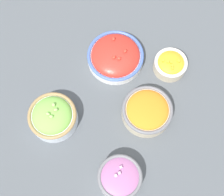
# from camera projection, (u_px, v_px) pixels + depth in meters

# --- Properties ---
(ground_plane) EXTENTS (3.00, 3.00, 0.00)m
(ground_plane) POSITION_uv_depth(u_px,v_px,m) (112.00, 101.00, 1.07)
(ground_plane) COLOR #4C5156
(bowl_squash) EXTENTS (0.12, 0.12, 0.06)m
(bowl_squash) POSITION_uv_depth(u_px,v_px,m) (170.00, 64.00, 1.09)
(bowl_squash) COLOR beige
(bowl_squash) RESTS_ON ground_plane
(bowl_carrots) EXTENTS (0.17, 0.17, 0.06)m
(bowl_carrots) POSITION_uv_depth(u_px,v_px,m) (147.00, 111.00, 1.02)
(bowl_carrots) COLOR beige
(bowl_carrots) RESTS_ON ground_plane
(bowl_lettuce) EXTENTS (0.16, 0.16, 0.09)m
(bowl_lettuce) POSITION_uv_depth(u_px,v_px,m) (53.00, 116.00, 1.01)
(bowl_lettuce) COLOR silver
(bowl_lettuce) RESTS_ON ground_plane
(bowl_cherry_tomatoes) EXTENTS (0.20, 0.20, 0.07)m
(bowl_cherry_tomatoes) POSITION_uv_depth(u_px,v_px,m) (115.00, 56.00, 1.10)
(bowl_cherry_tomatoes) COLOR white
(bowl_cherry_tomatoes) RESTS_ON ground_plane
(bowl_red_onion) EXTENTS (0.14, 0.14, 0.07)m
(bowl_red_onion) POSITION_uv_depth(u_px,v_px,m) (120.00, 177.00, 0.95)
(bowl_red_onion) COLOR white
(bowl_red_onion) RESTS_ON ground_plane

